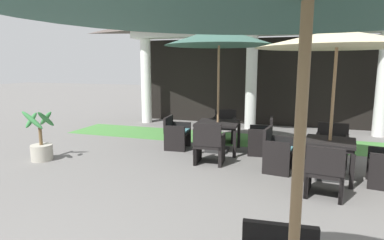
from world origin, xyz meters
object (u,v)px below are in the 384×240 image
patio_umbrella_mid_right (219,37)px  patio_chair_mid_right_north (224,127)px  patio_table_near_foreground (330,146)px  patio_table_mid_right (218,126)px  patio_umbrella_near_foreground (337,39)px  potted_palm_left_edge (41,145)px  patio_chair_mid_right_east (262,137)px  patio_chair_mid_right_west (176,133)px  patio_chair_mid_right_south (209,145)px  patio_chair_near_foreground_south (325,173)px  patio_chair_near_foreground_west (277,151)px  patio_chair_near_foreground_north (331,146)px

patio_umbrella_mid_right → patio_chair_mid_right_north: size_ratio=3.49×
patio_table_near_foreground → patio_table_mid_right: (-2.41, 1.23, 0.01)m
patio_umbrella_near_foreground → potted_palm_left_edge: (-5.92, -0.76, -2.18)m
patio_umbrella_near_foreground → patio_chair_mid_right_north: patio_umbrella_near_foreground is taller
patio_table_near_foreground → patio_chair_mid_right_east: size_ratio=1.10×
patio_table_mid_right → patio_chair_mid_right_west: (-1.05, -0.08, -0.24)m
patio_chair_mid_right_south → patio_chair_mid_right_east: size_ratio=1.03×
patio_umbrella_near_foreground → potted_palm_left_edge: size_ratio=2.45×
patio_chair_near_foreground_south → patio_chair_mid_right_south: size_ratio=0.96×
patio_umbrella_mid_right → patio_chair_mid_right_east: (1.05, 0.08, -2.30)m
patio_chair_near_foreground_west → potted_palm_left_edge: bearing=-72.4°
patio_chair_near_foreground_south → patio_chair_mid_right_west: 3.93m
patio_chair_mid_right_north → patio_chair_mid_right_west: (-0.97, -1.13, -0.02)m
patio_chair_near_foreground_south → patio_chair_mid_right_west: (-3.34, 2.08, -0.00)m
patio_table_near_foreground → patio_chair_near_foreground_north: (0.12, 0.94, -0.22)m
patio_chair_near_foreground_north → patio_table_mid_right: 2.56m
patio_chair_near_foreground_west → patio_chair_mid_right_south: patio_chair_mid_right_south is taller
patio_chair_near_foreground_north → patio_chair_near_foreground_west: (-1.06, -0.81, 0.00)m
patio_chair_near_foreground_north → patio_table_mid_right: (-2.54, 0.29, 0.23)m
patio_chair_near_foreground_south → potted_palm_left_edge: size_ratio=0.75×
potted_palm_left_edge → patio_umbrella_mid_right: bearing=29.5°
patio_chair_mid_right_east → patio_chair_near_foreground_north: bearing=-108.2°
patio_umbrella_near_foreground → patio_chair_near_foreground_north: patio_umbrella_near_foreground is taller
patio_table_mid_right → patio_umbrella_mid_right: (0.00, 0.00, 2.08)m
patio_chair_mid_right_east → potted_palm_left_edge: 5.00m
patio_chair_mid_right_north → patio_chair_mid_right_south: size_ratio=0.95×
patio_table_mid_right → patio_chair_mid_right_south: patio_chair_mid_right_south is taller
patio_chair_near_foreground_south → potted_palm_left_edge: 5.79m
potted_palm_left_edge → patio_chair_mid_right_north: bearing=41.5°
patio_chair_mid_right_north → patio_chair_near_foreground_south: bearing=122.1°
patio_chair_mid_right_south → patio_chair_mid_right_east: 1.49m
patio_chair_near_foreground_north → patio_table_near_foreground: bearing=90.0°
potted_palm_left_edge → patio_table_near_foreground: bearing=7.3°
patio_umbrella_near_foreground → patio_chair_near_foreground_south: patio_umbrella_near_foreground is taller
patio_table_near_foreground → patio_umbrella_mid_right: bearing=153.1°
patio_chair_mid_right_west → patio_chair_mid_right_north: bearing=135.0°
patio_chair_near_foreground_west → patio_umbrella_mid_right: size_ratio=0.29×
patio_chair_near_foreground_north → patio_table_mid_right: size_ratio=0.80×
patio_table_near_foreground → patio_chair_mid_right_north: size_ratio=1.12×
patio_table_mid_right → patio_chair_mid_right_east: 1.08m
patio_chair_near_foreground_north → potted_palm_left_edge: 6.27m
patio_chair_near_foreground_south → patio_chair_near_foreground_west: bearing=135.0°
patio_chair_near_foreground_north → patio_chair_mid_right_north: bearing=-19.6°
patio_chair_near_foreground_west → patio_chair_mid_right_east: patio_chair_mid_right_east is taller
patio_chair_near_foreground_south → patio_chair_near_foreground_west: (-0.81, 1.06, 0.01)m
patio_chair_mid_right_north → potted_palm_left_edge: bearing=37.2°
patio_umbrella_mid_right → patio_chair_mid_right_west: 2.55m
patio_chair_near_foreground_south → patio_table_mid_right: size_ratio=0.80×
patio_umbrella_mid_right → patio_chair_mid_right_west: (-1.05, -0.08, -2.32)m
patio_umbrella_mid_right → patio_chair_mid_right_north: patio_umbrella_mid_right is taller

